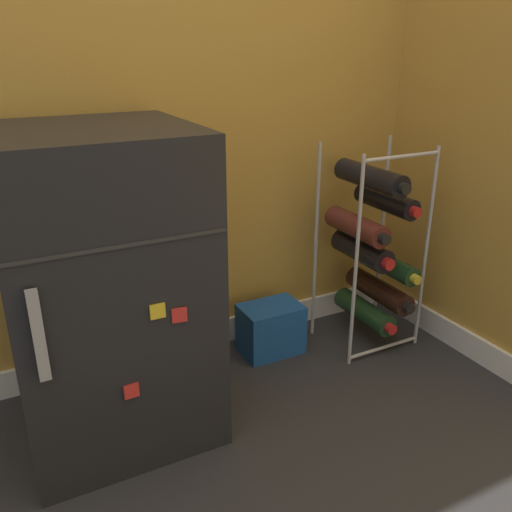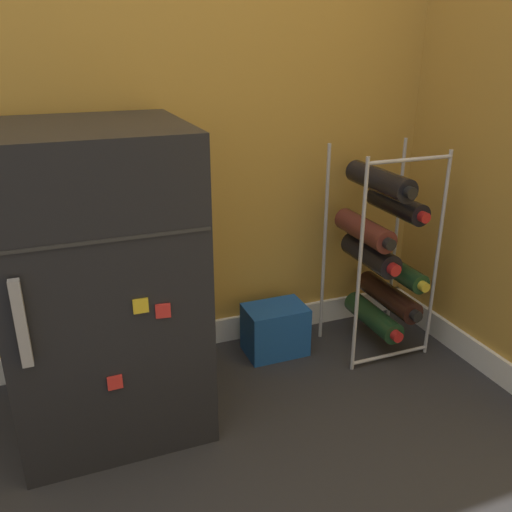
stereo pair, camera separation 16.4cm
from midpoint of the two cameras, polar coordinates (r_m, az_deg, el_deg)
ground_plane at (r=1.56m, az=-0.51°, el=-19.50°), size 14.00×14.00×0.00m
mini_fridge at (r=1.50m, az=-18.61°, el=-3.34°), size 0.49×0.51×0.84m
wine_rack at (r=1.90m, az=9.72°, el=0.76°), size 0.31×0.33×0.72m
soda_box at (r=1.91m, az=-0.91°, el=-7.72°), size 0.21×0.14×0.18m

